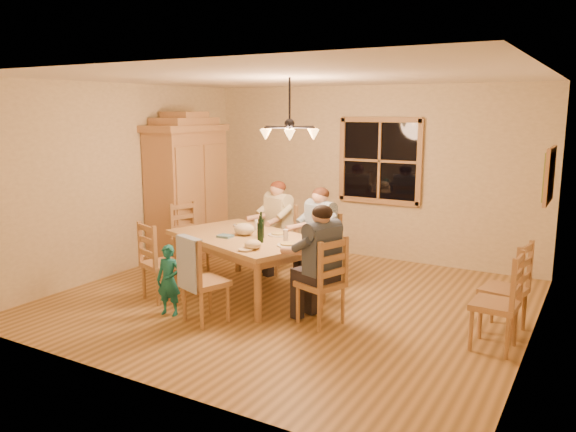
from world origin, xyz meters
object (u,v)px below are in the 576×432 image
Objects in this scene: wine_bottle_a at (261,225)px; chair_spare_back at (503,304)px; adult_plaid_man at (320,224)px; wine_bottle_b at (260,229)px; adult_woman at (277,215)px; child at (169,280)px; chandelier at (290,132)px; dining_table at (246,243)px; chair_far_right at (319,264)px; chair_far_left at (278,251)px; chair_end_right at (320,297)px; chair_near_right at (206,295)px; chair_end_left at (191,250)px; armoire at (188,192)px; adult_slate_man at (321,250)px; chair_near_left at (163,276)px.

chair_spare_back is at bearing 6.48° from wine_bottle_a.
wine_bottle_b is at bearing 91.42° from adult_plaid_man.
adult_woman is 2.17m from child.
adult_woman reaches higher than wine_bottle_a.
child is at bearing -130.79° from chandelier.
chandelier is 0.88× the size of adult_plaid_man.
dining_table is 1.07m from chair_far_right.
wine_bottle_b is at bearing -31.07° from dining_table.
child is (-0.18, -2.12, 0.11)m from chair_far_left.
adult_woman reaches higher than chair_end_right.
wine_bottle_a is (0.23, -0.01, 0.26)m from dining_table.
adult_plaid_man is (-0.62, 1.20, 0.54)m from chair_end_right.
chair_far_right is (0.05, 0.72, -1.77)m from chandelier.
chair_far_right is 1.86m from chair_near_right.
child is at bearing 80.51° from adult_plaid_man.
adult_plaid_man is 2.65× the size of wine_bottle_b.
chair_near_right and chair_end_left have the same top height.
adult_plaid_man is at bearing 60.24° from wine_bottle_a.
dining_table is 2.27× the size of chair_end_left.
armoire is 2.29m from wine_bottle_a.
chair_far_left is at bearing 110.55° from wine_bottle_a.
chair_end_right is (0.67, -0.48, -1.77)m from chandelier.
armoire is 2.11m from dining_table.
child is at bearing -118.00° from wine_bottle_a.
chandelier is 1.92m from chair_far_right.
armoire is at bearing 83.63° from adult_slate_man.
armoire reaches higher than adult_woman.
child is (-0.18, -2.12, -0.43)m from adult_woman.
wine_bottle_a is 1.00× the size of wine_bottle_b.
chair_near_right is 1.00× the size of chair_spare_back.
chair_far_left is at bearing 98.65° from dining_table.
armoire is 2.60m from chair_far_right.
chair_end_right is at bearing 153.43° from chair_far_left.
adult_woman is 1.36m from wine_bottle_b.
armoire reaches higher than chair_end_left.
chair_near_right reaches higher than child.
chair_near_right is 1.93m from adult_plaid_man.
chair_end_left is 2.05m from adult_plaid_man.
chair_spare_back is (3.23, -0.72, -0.54)m from adult_woman.
dining_table is 1.41m from chair_end_left.
dining_table is 1.02m from adult_plaid_man.
chair_near_left is 1.00× the size of chair_near_right.
wine_bottle_b is at bearing 131.56° from chair_far_left.
adult_slate_man reaches higher than chair_near_right.
adult_slate_man is at bearing 123.12° from chair_spare_back.
adult_woman is (-0.16, 1.04, 0.18)m from dining_table.
chair_far_left is at bearing 0.22° from armoire.
chair_far_right is at bearing -160.76° from adult_plaid_man.
chair_near_left is 1.00× the size of chair_end_right.
chandelier is 1.21m from wine_bottle_b.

